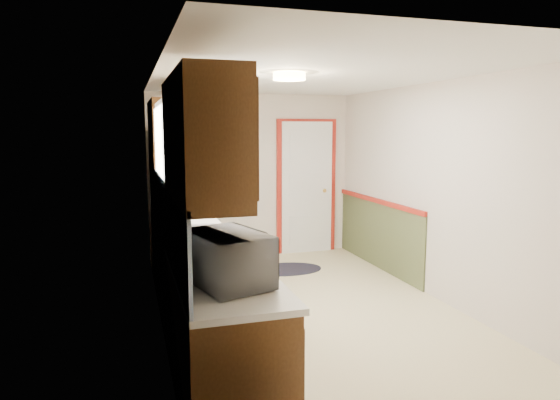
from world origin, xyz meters
TOP-DOWN VIEW (x-y plane):
  - room_shell at (0.00, 0.00)m, footprint 3.20×5.20m
  - kitchen_run at (-1.24, -0.29)m, footprint 0.63×4.00m
  - back_wall_trim at (0.99, 2.21)m, footprint 1.12×2.30m
  - ceiling_fixture at (-0.30, -0.20)m, footprint 0.30×0.30m
  - microwave at (-1.20, -1.76)m, footprint 0.48×0.65m
  - refrigerator at (-1.02, 2.05)m, footprint 0.82×0.81m
  - rug at (0.24, 1.58)m, footprint 1.02×0.69m
  - cooktop at (-1.19, 1.40)m, footprint 0.48×0.58m

SIDE VIEW (x-z plane):
  - rug at x=0.24m, z-range 0.00..0.01m
  - kitchen_run at x=-1.24m, z-range -0.29..1.91m
  - back_wall_trim at x=0.99m, z-range -0.15..1.93m
  - cooktop at x=-1.19m, z-range 0.94..0.96m
  - refrigerator at x=-1.02m, z-range 0.00..1.93m
  - microwave at x=-1.20m, z-range 0.94..1.33m
  - room_shell at x=0.00m, z-range -0.06..2.46m
  - ceiling_fixture at x=-0.30m, z-range 2.33..2.39m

